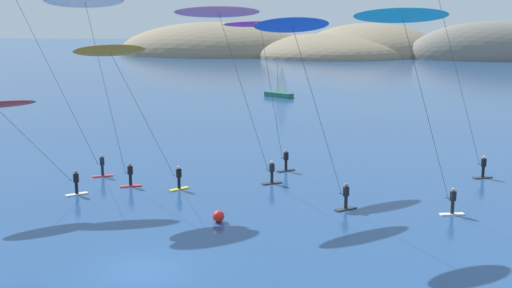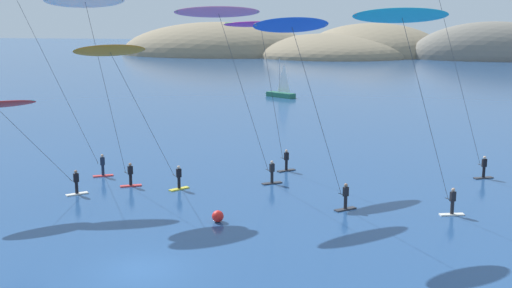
% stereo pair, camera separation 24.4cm
% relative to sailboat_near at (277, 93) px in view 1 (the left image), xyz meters
% --- Properties ---
extents(ground_plane, '(600.00, 600.00, 0.00)m').
position_rel_sailboat_near_xyz_m(ground_plane, '(2.72, -67.31, -0.64)').
color(ground_plane, navy).
extents(headland_island, '(136.53, 65.02, 20.95)m').
position_rel_sailboat_near_xyz_m(headland_island, '(0.81, 106.22, -0.64)').
color(headland_island, '#84755B').
rests_on(headland_island, ground).
extents(sailboat_near, '(5.39, 4.25, 5.70)m').
position_rel_sailboat_near_xyz_m(sailboat_near, '(0.00, 0.00, 0.00)').
color(sailboat_near, '#23664C').
rests_on(sailboat_near, ground).
extents(kitesurfer_lime, '(7.57, 4.16, 14.10)m').
position_rel_sailboat_near_xyz_m(kitesurfer_lime, '(17.99, -47.89, 11.75)').
color(kitesurfer_lime, '#2D2D33').
rests_on(kitesurfer_lime, ground).
extents(kitesurfer_magenta, '(5.45, 4.95, 11.64)m').
position_rel_sailboat_near_xyz_m(kitesurfer_magenta, '(5.35, -47.69, 9.87)').
color(kitesurfer_magenta, '#2D2D33').
rests_on(kitesurfer_magenta, ground).
extents(kitesurfer_pink, '(6.60, 5.98, 12.62)m').
position_rel_sailboat_near_xyz_m(kitesurfer_pink, '(3.57, -52.92, 10.62)').
color(kitesurfer_pink, '#2D2D33').
rests_on(kitesurfer_pink, ground).
extents(kitesurfer_blue, '(6.21, 5.25, 11.94)m').
position_rel_sailboat_near_xyz_m(kitesurfer_blue, '(9.04, -58.16, 9.86)').
color(kitesurfer_blue, '#2D2D33').
rests_on(kitesurfer_blue, ground).
extents(kitesurfer_white, '(5.21, 4.51, 13.47)m').
position_rel_sailboat_near_xyz_m(kitesurfer_white, '(-5.18, -54.33, 11.38)').
color(kitesurfer_white, red).
rests_on(kitesurfer_white, ground).
extents(kitesurfer_green, '(8.99, 4.35, 14.16)m').
position_rel_sailboat_near_xyz_m(kitesurfer_green, '(-11.24, -52.28, 12.11)').
color(kitesurfer_green, red).
rests_on(kitesurfer_green, ground).
extents(kitesurfer_cyan, '(7.37, 4.81, 12.45)m').
position_rel_sailboat_near_xyz_m(kitesurfer_cyan, '(15.05, -57.86, 10.56)').
color(kitesurfer_cyan, silver).
rests_on(kitesurfer_cyan, ground).
extents(kitesurfer_red, '(6.46, 6.17, 6.88)m').
position_rel_sailboat_near_xyz_m(kitesurfer_red, '(-9.37, -58.45, 5.36)').
color(kitesurfer_red, silver).
rests_on(kitesurfer_red, ground).
extents(kitesurfer_orange, '(6.56, 5.35, 10.24)m').
position_rel_sailboat_near_xyz_m(kitesurfer_orange, '(-3.00, -55.40, 8.40)').
color(kitesurfer_orange, yellow).
rests_on(kitesurfer_orange, ground).
extents(marker_buoy, '(0.70, 0.70, 0.70)m').
position_rel_sailboat_near_xyz_m(marker_buoy, '(4.64, -59.56, -0.29)').
color(marker_buoy, red).
rests_on(marker_buoy, ground).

